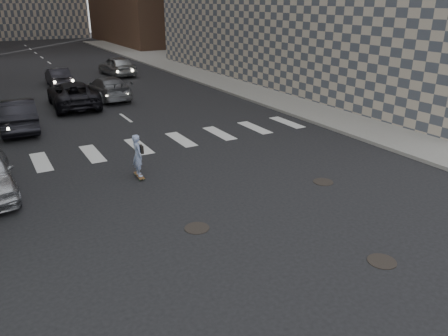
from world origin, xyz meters
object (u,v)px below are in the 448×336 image
object	(u,v)px
traffic_car_c	(73,94)
traffic_car_d	(117,66)
skateboarder	(138,155)
traffic_car_e	(58,77)
traffic_car_a	(17,114)
traffic_car_b	(107,88)

from	to	relation	value
traffic_car_c	traffic_car_d	distance (m)	11.45
skateboarder	traffic_car_e	xyz separation A→B (m)	(0.75, 19.99, -0.19)
traffic_car_a	traffic_car_d	distance (m)	16.34
traffic_car_a	traffic_car_d	size ratio (longest dim) A/B	0.99
traffic_car_c	traffic_car_e	xyz separation A→B (m)	(0.46, 7.56, -0.09)
traffic_car_a	traffic_car_b	bearing A→B (deg)	-136.86
traffic_car_d	traffic_car_e	distance (m)	5.67
traffic_car_b	traffic_car_a	bearing A→B (deg)	38.11
skateboarder	traffic_car_c	distance (m)	12.43
traffic_car_b	traffic_car_c	bearing A→B (deg)	24.84
skateboarder	traffic_car_a	bearing A→B (deg)	112.04
skateboarder	traffic_car_a	size ratio (longest dim) A/B	0.34
traffic_car_d	traffic_car_e	xyz separation A→B (m)	(-5.12, -2.44, -0.15)
traffic_car_a	traffic_car_c	size ratio (longest dim) A/B	0.87
traffic_car_b	traffic_car_c	xyz separation A→B (m)	(-2.37, -1.22, 0.03)
traffic_car_d	traffic_car_e	size ratio (longest dim) A/B	1.19
skateboarder	traffic_car_e	bearing A→B (deg)	90.60
traffic_car_c	traffic_car_e	distance (m)	7.57
skateboarder	traffic_car_e	distance (m)	20.00
traffic_car_b	skateboarder	bearing A→B (deg)	76.48
traffic_car_d	traffic_car_e	world-z (taller)	traffic_car_d
traffic_car_d	skateboarder	bearing A→B (deg)	69.73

